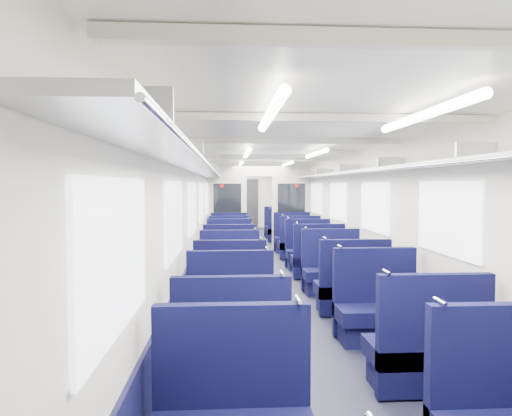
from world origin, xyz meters
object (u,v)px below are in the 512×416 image
at_px(end_door, 249,203).
at_px(bulkhead, 259,204).
at_px(seat_7, 378,312).
at_px(seat_20, 229,232).
at_px(seat_17, 299,245).
at_px(seat_21, 283,231).
at_px(seat_5, 427,354).
at_px(seat_10, 230,276).
at_px(seat_12, 230,262).
at_px(seat_16, 229,246).
at_px(seat_6, 230,318).
at_px(seat_18, 229,241).
at_px(seat_15, 308,253).
at_px(seat_4, 231,358).
at_px(seat_11, 332,273).
at_px(seat_14, 229,253).
at_px(seat_19, 292,239).
at_px(seat_13, 317,261).
at_px(seat_9, 352,290).
at_px(seat_22, 229,228).
at_px(seat_23, 279,228).
at_px(seat_8, 230,291).

xyz_separation_m(end_door, bulkhead, (-0.00, -6.26, 0.23)).
height_order(seat_7, seat_20, same).
distance_m(seat_17, seat_21, 3.29).
distance_m(seat_5, seat_10, 3.81).
xyz_separation_m(seat_12, seat_20, (0.00, 5.54, 0.00)).
xyz_separation_m(bulkhead, seat_16, (-0.83, -1.69, -0.90)).
bearing_deg(seat_6, seat_18, 90.00).
xyz_separation_m(seat_15, seat_18, (-1.66, 2.27, 0.00)).
xyz_separation_m(seat_4, seat_11, (1.66, 3.52, 0.00)).
xyz_separation_m(bulkhead, seat_20, (-0.83, 1.56, -0.90)).
bearing_deg(seat_14, seat_19, 53.35).
relative_size(seat_6, seat_17, 1.00).
bearing_deg(seat_12, seat_10, -90.00).
distance_m(seat_13, seat_18, 3.65).
bearing_deg(seat_14, seat_9, -64.85).
distance_m(seat_12, seat_19, 3.77).
bearing_deg(seat_16, seat_9, -70.42).
height_order(seat_13, seat_21, same).
relative_size(seat_10, seat_13, 1.00).
xyz_separation_m(seat_15, seat_21, (0.00, 4.52, 0.00)).
height_order(seat_5, seat_22, same).
bearing_deg(seat_18, seat_12, -90.00).
xyz_separation_m(seat_10, seat_12, (0.00, 1.28, 0.00)).
height_order(end_door, seat_21, end_door).
distance_m(seat_12, seat_21, 5.76).
bearing_deg(seat_6, end_door, 86.56).
bearing_deg(seat_17, end_door, 95.91).
xyz_separation_m(end_door, seat_18, (-0.83, -6.98, -0.67)).
bearing_deg(seat_9, seat_16, 109.58).
height_order(bulkhead, seat_20, bulkhead).
xyz_separation_m(seat_5, seat_19, (0.00, 8.10, 0.00)).
bearing_deg(seat_10, seat_6, -90.00).
height_order(seat_7, seat_21, same).
xyz_separation_m(seat_11, seat_20, (-1.66, 6.72, 0.00)).
bearing_deg(seat_22, seat_7, -80.66).
xyz_separation_m(seat_6, seat_17, (1.66, 5.78, 0.00)).
height_order(bulkhead, seat_10, bulkhead).
xyz_separation_m(seat_14, seat_23, (1.66, 5.42, 0.00)).
bearing_deg(bulkhead, seat_8, -97.48).
distance_m(seat_9, seat_16, 4.95).
height_order(seat_12, seat_20, same).
xyz_separation_m(seat_14, seat_16, (0.00, 1.13, 0.00)).
bearing_deg(seat_22, seat_19, -63.06).
height_order(seat_9, seat_12, same).
bearing_deg(seat_6, seat_22, 90.00).
xyz_separation_m(seat_9, seat_21, (0.00, 7.89, 0.00)).
xyz_separation_m(seat_14, seat_19, (1.66, 2.23, 0.00)).
bearing_deg(seat_5, seat_14, 105.79).
bearing_deg(seat_18, seat_10, -90.00).
distance_m(seat_20, seat_22, 1.12).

